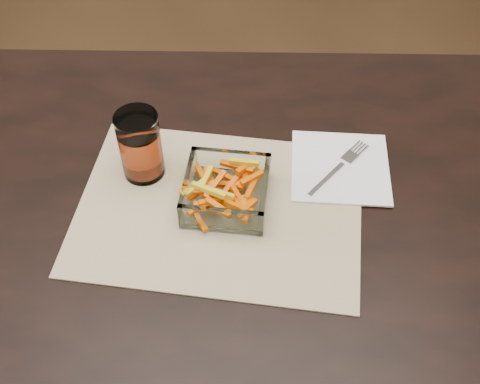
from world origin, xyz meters
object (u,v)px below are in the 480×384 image
tumbler (141,147)px  fork (340,166)px  glass_bowl (226,192)px  dining_table (247,259)px

tumbler → fork: bearing=2.0°
glass_bowl → dining_table: bearing=-55.5°
glass_bowl → fork: glass_bowl is taller
dining_table → glass_bowl: bearing=124.5°
tumbler → dining_table: bearing=-32.8°
dining_table → tumbler: 0.25m
dining_table → tumbler: bearing=147.2°
tumbler → fork: size_ratio=0.93×
glass_bowl → tumbler: (-0.14, 0.06, 0.04)m
dining_table → tumbler: tumbler is taller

